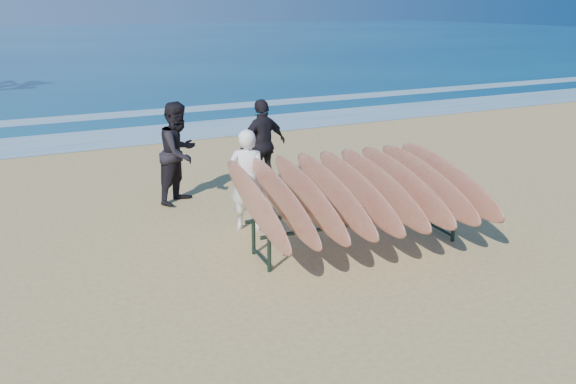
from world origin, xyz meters
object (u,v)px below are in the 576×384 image
surfboard_rack (358,191)px  person_white (247,180)px  person_dark_a (179,153)px  person_dark_b (263,145)px

surfboard_rack → person_white: 1.81m
surfboard_rack → person_white: person_white is taller
surfboard_rack → person_dark_a: 3.66m
surfboard_rack → person_dark_a: (-1.64, 3.28, 0.04)m
person_dark_a → person_dark_b: person_dark_a is taller
person_dark_a → person_dark_b: bearing=-35.3°
person_white → person_dark_b: (1.15, 1.91, 0.06)m
person_white → person_dark_a: size_ratio=0.89×
surfboard_rack → person_dark_a: size_ratio=1.86×
person_dark_a → person_dark_b: size_ratio=1.05×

